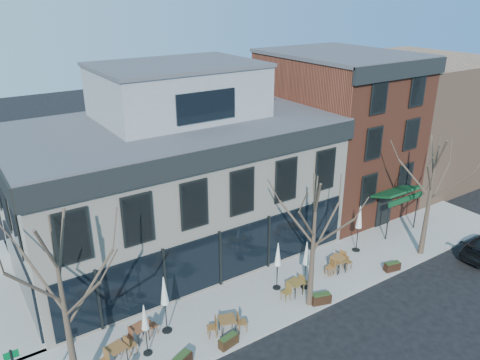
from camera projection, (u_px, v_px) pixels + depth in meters
ground at (220, 288)px, 25.49m from camera, size 120.00×120.00×0.00m
sidewalk_front at (291, 286)px, 25.47m from camera, size 33.50×4.70×0.15m
corner_building at (175, 178)px, 27.66m from camera, size 18.39×10.39×11.10m
red_brick_building at (336, 130)px, 33.88m from camera, size 8.20×11.78×11.18m
bg_building at (412, 117)px, 40.04m from camera, size 12.00×12.00×10.00m
tree_corner at (65, 309)px, 17.06m from camera, size 3.93×3.98×7.92m
tree_mid at (314, 241)px, 22.59m from camera, size 3.50×3.55×7.04m
tree_right at (430, 195)px, 27.13m from camera, size 3.72×3.77×7.48m
cafe_set_0 at (117, 352)px, 20.01m from camera, size 1.91×0.91×0.98m
cafe_set_1 at (140, 332)px, 21.27m from camera, size 1.81×0.81×0.93m
cafe_set_2 at (227, 324)px, 21.68m from camera, size 1.98×1.09×1.02m
cafe_set_3 at (295, 287)px, 24.48m from camera, size 1.88×0.84×0.97m
cafe_set_4 at (338, 262)px, 26.69m from camera, size 1.97×0.92×1.01m
cafe_set_5 at (339, 264)px, 26.51m from camera, size 1.79×0.77×0.93m
umbrella_0 at (145, 320)px, 19.97m from camera, size 0.41×0.41×2.59m
umbrella_1 at (164, 294)px, 21.23m from camera, size 0.48×0.48×2.99m
umbrella_2 at (278, 257)px, 24.47m from camera, size 0.44×0.44×2.77m
umbrella_3 at (306, 256)px, 24.55m from camera, size 0.44×0.44×2.78m
umbrella_4 at (359, 219)px, 28.06m from camera, size 0.49×0.49×3.03m
planter_1 at (229, 341)px, 21.02m from camera, size 1.01×0.54×0.53m
planter_2 at (321, 298)px, 23.88m from camera, size 1.10×0.69×0.57m
planter_3 at (392, 266)px, 26.71m from camera, size 1.00×0.57×0.53m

